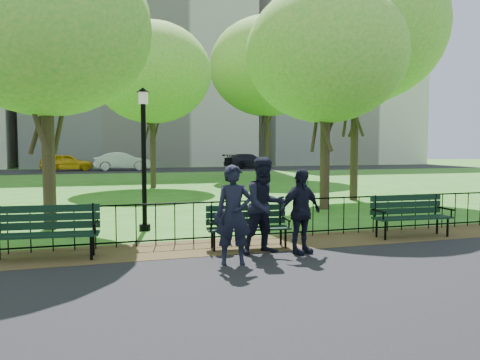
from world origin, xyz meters
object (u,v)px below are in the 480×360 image
object	(u,v)px
tree_near_w	(45,26)
tree_near_e	(326,54)
park_bench_right_a	(410,211)
person_mid	(265,205)
person_right	(301,211)
person_left	(234,215)
sedan_silver	(123,161)
tree_far_e	(267,67)
taxi	(67,162)
lamppost	(144,153)
sedan_dark	(248,161)
tree_far_c	(152,73)
park_bench_main	(238,221)
park_bench_left_a	(46,226)
tree_mid_e	(356,30)

from	to	relation	value
tree_near_w	tree_near_e	bearing A→B (deg)	9.80
park_bench_right_a	tree_near_w	size ratio (longest dim) A/B	0.26
person_mid	person_right	distance (m)	0.69
park_bench_right_a	person_left	world-z (taller)	person_left
tree_near_e	person_left	size ratio (longest dim) A/B	4.20
sedan_silver	person_right	bearing A→B (deg)	-172.80
tree_far_e	taxi	world-z (taller)	tree_far_e
lamppost	sedan_dark	xyz separation A→B (m)	(12.94, 31.41, -1.19)
lamppost	tree_near_e	distance (m)	7.28
tree_far_c	park_bench_main	bearing A→B (deg)	-90.23
tree_far_e	tree_near_e	bearing A→B (deg)	-103.12
taxi	sedan_silver	size ratio (longest dim) A/B	0.89
taxi	sedan_silver	xyz separation A→B (m)	(4.73, -0.32, 0.06)
park_bench_left_a	sedan_dark	bearing A→B (deg)	71.27
tree_mid_e	taxi	size ratio (longest dim) A/B	2.15
tree_near_e	sedan_silver	distance (m)	29.56
tree_near_e	tree_mid_e	bearing A→B (deg)	41.98
tree_near_w	person_left	xyz separation A→B (m)	(3.41, -4.77, -4.13)
park_bench_main	tree_far_e	distance (m)	22.44
park_bench_main	person_mid	xyz separation A→B (m)	(0.38, -0.55, 0.36)
park_bench_main	tree_far_c	size ratio (longest dim) A/B	0.20
park_bench_left_a	sedan_dark	size ratio (longest dim) A/B	0.40
tree_near_w	taxi	xyz separation A→B (m)	(-1.35, 30.59, -4.25)
tree_far_c	person_right	xyz separation A→B (m)	(0.97, -16.02, -4.99)
park_bench_left_a	sedan_silver	distance (m)	33.81
tree_near_w	taxi	distance (m)	30.92
park_bench_main	park_bench_right_a	world-z (taller)	park_bench_right_a
park_bench_right_a	person_mid	distance (m)	3.84
tree_far_e	taxi	xyz separation A→B (m)	(-13.18, 14.32, -6.51)
lamppost	taxi	xyz separation A→B (m)	(-3.60, 31.47, -1.15)
taxi	sedan_silver	bearing A→B (deg)	-102.64
tree_far_c	taxi	bearing A→B (deg)	105.51
park_bench_main	tree_far_e	size ratio (longest dim) A/B	0.16
park_bench_main	person_right	size ratio (longest dim) A/B	1.05
park_bench_main	tree_mid_e	world-z (taller)	tree_mid_e
lamppost	tree_near_e	size ratio (longest dim) A/B	0.48
park_bench_right_a	lamppost	world-z (taller)	lamppost
tree_near_e	person_right	world-z (taller)	tree_near_e
sedan_silver	tree_near_e	bearing A→B (deg)	-165.43
tree_mid_e	person_mid	size ratio (longest dim) A/B	5.06
tree_mid_e	person_left	size ratio (longest dim) A/B	5.41
tree_near_e	sedan_dark	bearing A→B (deg)	76.81
tree_far_c	taxi	size ratio (longest dim) A/B	1.91
taxi	sedan_dark	xyz separation A→B (m)	(16.54, -0.06, -0.04)
tree_far_c	person_right	world-z (taller)	tree_far_c
person_left	person_right	distance (m)	1.52
tree_near_e	person_left	world-z (taller)	tree_near_e
person_right	sedan_silver	xyz separation A→B (m)	(-1.49, 34.62, -0.01)
person_right	taxi	xyz separation A→B (m)	(-6.22, 34.95, -0.07)
person_left	sedan_dark	bearing A→B (deg)	82.00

